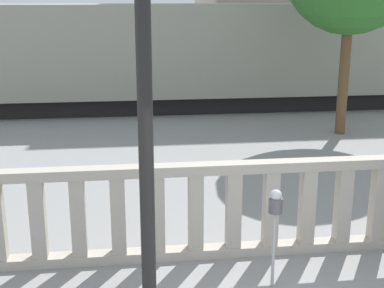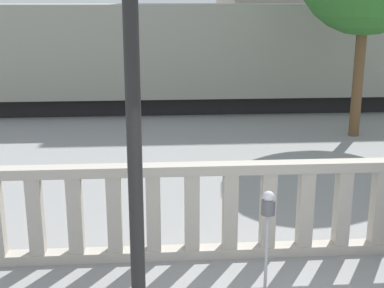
# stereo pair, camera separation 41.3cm
# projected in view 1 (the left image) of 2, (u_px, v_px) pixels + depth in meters

# --- Properties ---
(balustrade) EXTENTS (17.00, 0.24, 1.39)m
(balustrade) POSITION_uv_depth(u_px,v_px,m) (233.00, 210.00, 7.53)
(balustrade) COLOR #ADA599
(balustrade) RESTS_ON ground
(parking_meter) EXTENTS (0.17, 0.17, 1.33)m
(parking_meter) POSITION_uv_depth(u_px,v_px,m) (275.00, 210.00, 6.56)
(parking_meter) COLOR #99999E
(parking_meter) RESTS_ON ground
(train_near) EXTENTS (29.24, 2.99, 3.98)m
(train_near) POSITION_uv_depth(u_px,v_px,m) (236.00, 54.00, 17.73)
(train_near) COLOR black
(train_near) RESTS_ON ground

